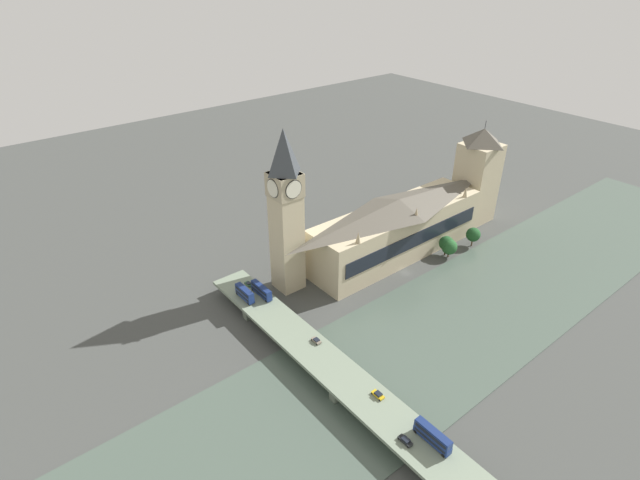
# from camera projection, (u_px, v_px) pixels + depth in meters

# --- Properties ---
(ground_plane) EXTENTS (600.00, 600.00, 0.00)m
(ground_plane) POSITION_uv_depth(u_px,v_px,m) (406.00, 273.00, 223.24)
(ground_plane) COLOR #424442
(river_water) EXTENTS (59.74, 360.00, 0.30)m
(river_water) POSITION_uv_depth(u_px,v_px,m) (472.00, 312.00, 199.00)
(river_water) COLOR #47564C
(river_water) RESTS_ON ground_plane
(parliament_hall) EXTENTS (23.13, 90.70, 28.66)m
(parliament_hall) POSITION_uv_depth(u_px,v_px,m) (397.00, 228.00, 230.07)
(parliament_hall) COLOR #C1B28E
(parliament_hall) RESTS_ON ground_plane
(clock_tower) EXTENTS (11.75, 11.75, 69.54)m
(clock_tower) POSITION_uv_depth(u_px,v_px,m) (286.00, 209.00, 196.06)
(clock_tower) COLOR #C1B28E
(clock_tower) RESTS_ON ground_plane
(victoria_tower) EXTENTS (17.44, 17.44, 53.55)m
(victoria_tower) POSITION_uv_depth(u_px,v_px,m) (477.00, 176.00, 256.32)
(victoria_tower) COLOR #C1B28E
(victoria_tower) RESTS_ON ground_plane
(road_bridge) EXTENTS (151.47, 14.42, 5.99)m
(road_bridge) POSITION_uv_depth(u_px,v_px,m) (347.00, 382.00, 160.22)
(road_bridge) COLOR #5D6A59
(road_bridge) RESTS_ON ground_plane
(double_decker_bus_lead) EXTENTS (11.96, 2.53, 5.07)m
(double_decker_bus_lead) POSITION_uv_depth(u_px,v_px,m) (433.00, 436.00, 137.76)
(double_decker_bus_lead) COLOR navy
(double_decker_bus_lead) RESTS_ON road_bridge
(double_decker_bus_mid) EXTENTS (10.52, 2.55, 4.98)m
(double_decker_bus_mid) POSITION_uv_depth(u_px,v_px,m) (245.00, 293.00, 195.32)
(double_decker_bus_mid) COLOR navy
(double_decker_bus_mid) RESTS_ON road_bridge
(double_decker_bus_rear) EXTENTS (11.88, 2.47, 4.62)m
(double_decker_bus_rear) POSITION_uv_depth(u_px,v_px,m) (261.00, 290.00, 197.35)
(double_decker_bus_rear) COLOR navy
(double_decker_bus_rear) RESTS_ON road_bridge
(car_northbound_lead) EXTENTS (4.24, 1.93, 1.44)m
(car_northbound_lead) POSITION_uv_depth(u_px,v_px,m) (378.00, 395.00, 153.27)
(car_northbound_lead) COLOR gold
(car_northbound_lead) RESTS_ON road_bridge
(car_northbound_mid) EXTENTS (3.84, 1.79, 1.23)m
(car_northbound_mid) POSITION_uv_depth(u_px,v_px,m) (248.00, 284.00, 204.42)
(car_northbound_mid) COLOR #2D5638
(car_northbound_mid) RESTS_ON road_bridge
(car_northbound_tail) EXTENTS (3.85, 1.90, 1.31)m
(car_northbound_tail) POSITION_uv_depth(u_px,v_px,m) (316.00, 340.00, 174.63)
(car_northbound_tail) COLOR slate
(car_northbound_tail) RESTS_ON road_bridge
(car_southbound_mid) EXTENTS (4.37, 1.83, 1.48)m
(car_southbound_mid) POSITION_uv_depth(u_px,v_px,m) (405.00, 440.00, 138.88)
(car_southbound_mid) COLOR black
(car_southbound_mid) RESTS_ON road_bridge
(tree_embankment_near) EXTENTS (6.92, 6.92, 9.84)m
(tree_embankment_near) POSITION_uv_depth(u_px,v_px,m) (446.00, 243.00, 233.25)
(tree_embankment_near) COLOR brown
(tree_embankment_near) RESTS_ON ground_plane
(tree_embankment_mid) EXTENTS (6.91, 6.91, 9.77)m
(tree_embankment_mid) POSITION_uv_depth(u_px,v_px,m) (473.00, 235.00, 240.51)
(tree_embankment_mid) COLOR brown
(tree_embankment_mid) RESTS_ON ground_plane
(tree_embankment_far) EXTENTS (7.32, 7.32, 9.11)m
(tree_embankment_far) POSITION_uv_depth(u_px,v_px,m) (449.00, 247.00, 232.22)
(tree_embankment_far) COLOR brown
(tree_embankment_far) RESTS_ON ground_plane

